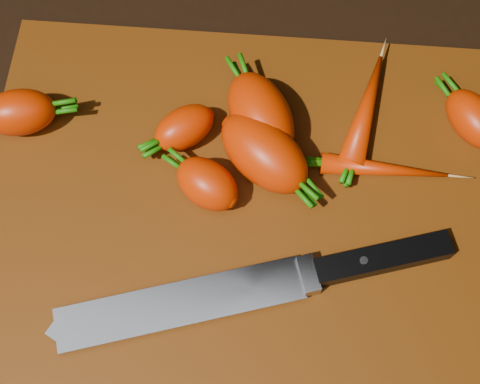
{
  "coord_description": "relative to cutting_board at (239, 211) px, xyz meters",
  "views": [
    {
      "loc": [
        0.02,
        -0.23,
        0.6
      ],
      "look_at": [
        0.0,
        0.01,
        0.03
      ],
      "focal_mm": 50.0,
      "sensor_mm": 36.0,
      "label": 1
    }
  ],
  "objects": [
    {
      "name": "carrot_5",
      "position": [
        0.22,
        0.1,
        0.03
      ],
      "size": [
        0.07,
        0.08,
        0.04
      ],
      "primitive_type": "ellipsoid",
      "rotation": [
        0.0,
        0.0,
        2.18
      ],
      "color": "red",
      "rests_on": "cutting_board"
    },
    {
      "name": "carrot_4",
      "position": [
        -0.06,
        0.07,
        0.03
      ],
      "size": [
        0.07,
        0.07,
        0.04
      ],
      "primitive_type": "ellipsoid",
      "rotation": [
        0.0,
        0.0,
        3.82
      ],
      "color": "red",
      "rests_on": "cutting_board"
    },
    {
      "name": "ground",
      "position": [
        0.0,
        0.0,
        -0.01
      ],
      "size": [
        2.0,
        2.0,
        0.01
      ],
      "primitive_type": "cube",
      "color": "black"
    },
    {
      "name": "carrot_1",
      "position": [
        -0.03,
        0.01,
        0.03
      ],
      "size": [
        0.08,
        0.07,
        0.04
      ],
      "primitive_type": "ellipsoid",
      "rotation": [
        0.0,
        0.0,
        2.56
      ],
      "color": "red",
      "rests_on": "cutting_board"
    },
    {
      "name": "carrot_3",
      "position": [
        0.01,
        0.09,
        0.03
      ],
      "size": [
        0.09,
        0.11,
        0.06
      ],
      "primitive_type": "ellipsoid",
      "rotation": [
        0.0,
        0.0,
        2.05
      ],
      "color": "red",
      "rests_on": "cutting_board"
    },
    {
      "name": "carrot_2",
      "position": [
        0.02,
        0.05,
        0.03
      ],
      "size": [
        0.11,
        0.11,
        0.06
      ],
      "primitive_type": "ellipsoid",
      "rotation": [
        0.0,
        0.0,
        -0.71
      ],
      "color": "red",
      "rests_on": "cutting_board"
    },
    {
      "name": "cutting_board",
      "position": [
        0.0,
        0.0,
        0.0
      ],
      "size": [
        0.5,
        0.4,
        0.01
      ],
      "primitive_type": "cube",
      "color": "#662F09",
      "rests_on": "ground"
    },
    {
      "name": "knife",
      "position": [
        -0.02,
        -0.09,
        0.01
      ],
      "size": [
        0.35,
        0.14,
        0.02
      ],
      "rotation": [
        0.0,
        0.0,
        0.3
      ],
      "color": "gray",
      "rests_on": "cutting_board"
    },
    {
      "name": "carrot_0",
      "position": [
        -0.22,
        0.07,
        0.03
      ],
      "size": [
        0.08,
        0.06,
        0.05
      ],
      "primitive_type": "ellipsoid",
      "rotation": [
        0.0,
        0.0,
        0.25
      ],
      "color": "red",
      "rests_on": "cutting_board"
    },
    {
      "name": "carrot_7",
      "position": [
        0.14,
        0.05,
        0.02
      ],
      "size": [
        0.12,
        0.02,
        0.02
      ],
      "primitive_type": "ellipsoid",
      "rotation": [
        0.0,
        0.0,
        -0.03
      ],
      "color": "red",
      "rests_on": "cutting_board"
    },
    {
      "name": "carrot_6",
      "position": [
        0.12,
        0.11,
        0.02
      ],
      "size": [
        0.06,
        0.13,
        0.03
      ],
      "primitive_type": "ellipsoid",
      "rotation": [
        0.0,
        0.0,
        1.34
      ],
      "color": "red",
      "rests_on": "cutting_board"
    }
  ]
}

